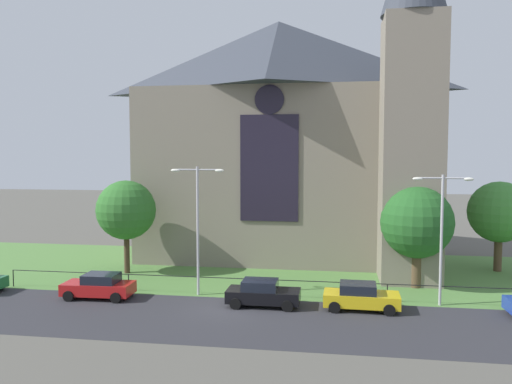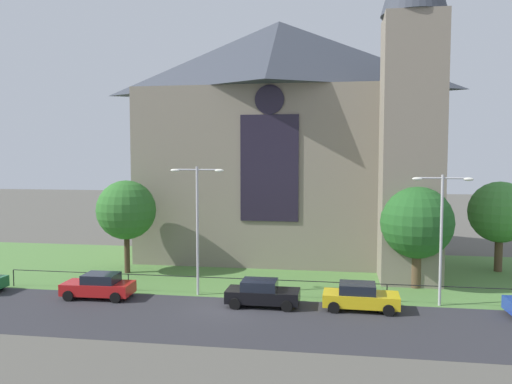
{
  "view_description": "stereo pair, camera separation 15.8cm",
  "coord_description": "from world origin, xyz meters",
  "px_view_note": "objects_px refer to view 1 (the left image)",
  "views": [
    {
      "loc": [
        6.14,
        -28.35,
        8.75
      ],
      "look_at": [
        0.44,
        8.0,
        6.06
      ],
      "focal_mm": 36.32,
      "sensor_mm": 36.0,
      "label": 1
    },
    {
      "loc": [
        6.3,
        -28.32,
        8.75
      ],
      "look_at": [
        0.44,
        8.0,
        6.06
      ],
      "focal_mm": 36.32,
      "sensor_mm": 36.0,
      "label": 2
    }
  ],
  "objects_px": {
    "streetlamp_far": "(442,222)",
    "tree_right_far": "(499,212)",
    "streetlamp_near": "(198,213)",
    "tree_right_near": "(417,223)",
    "tree_left_near": "(126,210)",
    "church_building": "(287,136)",
    "parked_car_black": "(263,293)",
    "parked_car_red": "(99,286)",
    "parked_car_yellow": "(361,297)"
  },
  "relations": [
    {
      "from": "streetlamp_far",
      "to": "parked_car_red",
      "type": "xyz_separation_m",
      "value": [
        -20.2,
        -1.67,
        -4.14
      ]
    },
    {
      "from": "tree_right_near",
      "to": "tree_left_near",
      "type": "bearing_deg",
      "value": 177.24
    },
    {
      "from": "tree_right_near",
      "to": "streetlamp_far",
      "type": "height_order",
      "value": "streetlamp_far"
    },
    {
      "from": "parked_car_black",
      "to": "church_building",
      "type": "bearing_deg",
      "value": 90.17
    },
    {
      "from": "tree_right_near",
      "to": "parked_car_black",
      "type": "bearing_deg",
      "value": -148.47
    },
    {
      "from": "parked_car_black",
      "to": "parked_car_red",
      "type": "bearing_deg",
      "value": 179.5
    },
    {
      "from": "tree_left_near",
      "to": "parked_car_yellow",
      "type": "height_order",
      "value": "tree_left_near"
    },
    {
      "from": "church_building",
      "to": "tree_left_near",
      "type": "xyz_separation_m",
      "value": [
        -10.99,
        -8.2,
        -5.61
      ]
    },
    {
      "from": "church_building",
      "to": "tree_right_far",
      "type": "height_order",
      "value": "church_building"
    },
    {
      "from": "church_building",
      "to": "streetlamp_near",
      "type": "relative_size",
      "value": 3.25
    },
    {
      "from": "parked_car_red",
      "to": "parked_car_yellow",
      "type": "xyz_separation_m",
      "value": [
        15.61,
        0.08,
        0.0
      ]
    },
    {
      "from": "tree_left_near",
      "to": "streetlamp_near",
      "type": "bearing_deg",
      "value": -36.42
    },
    {
      "from": "streetlamp_near",
      "to": "parked_car_yellow",
      "type": "distance_m",
      "value": 10.89
    },
    {
      "from": "parked_car_red",
      "to": "parked_car_yellow",
      "type": "height_order",
      "value": "same"
    },
    {
      "from": "tree_right_far",
      "to": "parked_car_yellow",
      "type": "distance_m",
      "value": 16.03
    },
    {
      "from": "streetlamp_near",
      "to": "streetlamp_far",
      "type": "height_order",
      "value": "streetlamp_near"
    },
    {
      "from": "tree_left_near",
      "to": "tree_right_near",
      "type": "xyz_separation_m",
      "value": [
        20.44,
        -0.98,
        -0.38
      ]
    },
    {
      "from": "tree_right_near",
      "to": "parked_car_black",
      "type": "distance_m",
      "value": 11.54
    },
    {
      "from": "church_building",
      "to": "streetlamp_far",
      "type": "relative_size",
      "value": 3.43
    },
    {
      "from": "church_building",
      "to": "tree_left_near",
      "type": "distance_m",
      "value": 14.81
    },
    {
      "from": "tree_right_far",
      "to": "streetlamp_far",
      "type": "xyz_separation_m",
      "value": [
        -6.0,
        -9.86,
        0.45
      ]
    },
    {
      "from": "tree_right_near",
      "to": "streetlamp_far",
      "type": "xyz_separation_m",
      "value": [
        0.78,
        -4.02,
        0.6
      ]
    },
    {
      "from": "tree_left_near",
      "to": "parked_car_yellow",
      "type": "distance_m",
      "value": 18.32
    },
    {
      "from": "church_building",
      "to": "streetlamp_far",
      "type": "xyz_separation_m",
      "value": [
        10.24,
        -13.2,
        -5.39
      ]
    },
    {
      "from": "church_building",
      "to": "streetlamp_near",
      "type": "height_order",
      "value": "church_building"
    },
    {
      "from": "streetlamp_far",
      "to": "parked_car_black",
      "type": "height_order",
      "value": "streetlamp_far"
    },
    {
      "from": "tree_left_near",
      "to": "streetlamp_far",
      "type": "distance_m",
      "value": 21.81
    },
    {
      "from": "streetlamp_near",
      "to": "parked_car_red",
      "type": "relative_size",
      "value": 1.88
    },
    {
      "from": "tree_right_far",
      "to": "streetlamp_near",
      "type": "bearing_deg",
      "value": -154.24
    },
    {
      "from": "tree_right_far",
      "to": "parked_car_black",
      "type": "xyz_separation_m",
      "value": [
        -16.14,
        -11.59,
        -3.69
      ]
    },
    {
      "from": "streetlamp_far",
      "to": "tree_right_far",
      "type": "bearing_deg",
      "value": 58.68
    },
    {
      "from": "parked_car_yellow",
      "to": "parked_car_black",
      "type": "bearing_deg",
      "value": -177.17
    },
    {
      "from": "tree_left_near",
      "to": "tree_right_near",
      "type": "height_order",
      "value": "tree_left_near"
    },
    {
      "from": "tree_right_far",
      "to": "streetlamp_far",
      "type": "bearing_deg",
      "value": -121.32
    },
    {
      "from": "tree_right_near",
      "to": "tree_right_far",
      "type": "bearing_deg",
      "value": 40.75
    },
    {
      "from": "streetlamp_near",
      "to": "tree_right_near",
      "type": "bearing_deg",
      "value": 16.4
    },
    {
      "from": "parked_car_yellow",
      "to": "tree_right_far",
      "type": "bearing_deg",
      "value": 48.74
    },
    {
      "from": "church_building",
      "to": "parked_car_black",
      "type": "distance_m",
      "value": 17.71
    },
    {
      "from": "tree_right_near",
      "to": "parked_car_yellow",
      "type": "xyz_separation_m",
      "value": [
        -3.81,
        -5.61,
        -3.54
      ]
    },
    {
      "from": "church_building",
      "to": "tree_right_far",
      "type": "bearing_deg",
      "value": -11.61
    },
    {
      "from": "tree_left_near",
      "to": "parked_car_red",
      "type": "distance_m",
      "value": 7.8
    },
    {
      "from": "tree_right_far",
      "to": "tree_right_near",
      "type": "distance_m",
      "value": 8.95
    },
    {
      "from": "tree_left_near",
      "to": "streetlamp_far",
      "type": "relative_size",
      "value": 0.9
    },
    {
      "from": "streetlamp_far",
      "to": "parked_car_yellow",
      "type": "distance_m",
      "value": 6.38
    },
    {
      "from": "tree_right_far",
      "to": "streetlamp_near",
      "type": "distance_m",
      "value": 22.71
    },
    {
      "from": "streetlamp_near",
      "to": "parked_car_red",
      "type": "distance_m",
      "value": 7.42
    },
    {
      "from": "tree_right_far",
      "to": "tree_right_near",
      "type": "relative_size",
      "value": 1.01
    },
    {
      "from": "church_building",
      "to": "streetlamp_far",
      "type": "bearing_deg",
      "value": -52.21
    },
    {
      "from": "parked_car_yellow",
      "to": "streetlamp_far",
      "type": "bearing_deg",
      "value": 20.62
    },
    {
      "from": "tree_left_near",
      "to": "parked_car_black",
      "type": "xyz_separation_m",
      "value": [
        11.08,
        -6.73,
        -3.91
      ]
    }
  ]
}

